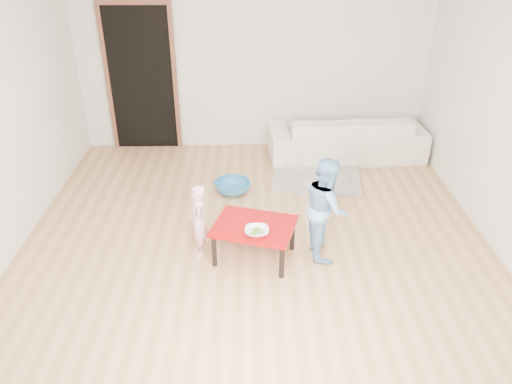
{
  "coord_description": "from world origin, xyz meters",
  "views": [
    {
      "loc": [
        -0.06,
        -4.58,
        3.06
      ],
      "look_at": [
        0.0,
        -0.2,
        0.65
      ],
      "focal_mm": 35.0,
      "sensor_mm": 36.0,
      "label": 1
    }
  ],
  "objects_px": {
    "sofa": "(346,136)",
    "child_pink": "(198,221)",
    "bowl": "(257,232)",
    "red_table": "(254,241)",
    "child_blue": "(326,207)",
    "basin": "(232,187)"
  },
  "relations": [
    {
      "from": "sofa",
      "to": "child_pink",
      "type": "xyz_separation_m",
      "value": [
        -1.91,
        -2.38,
        0.07
      ]
    },
    {
      "from": "bowl",
      "to": "child_pink",
      "type": "xyz_separation_m",
      "value": [
        -0.59,
        0.25,
        -0.03
      ]
    },
    {
      "from": "sofa",
      "to": "red_table",
      "type": "distance_m",
      "value": 2.8
    },
    {
      "from": "child_pink",
      "to": "child_blue",
      "type": "height_order",
      "value": "child_blue"
    },
    {
      "from": "bowl",
      "to": "child_pink",
      "type": "distance_m",
      "value": 0.64
    },
    {
      "from": "red_table",
      "to": "child_blue",
      "type": "height_order",
      "value": "child_blue"
    },
    {
      "from": "red_table",
      "to": "bowl",
      "type": "xyz_separation_m",
      "value": [
        0.02,
        -0.17,
        0.22
      ]
    },
    {
      "from": "sofa",
      "to": "child_blue",
      "type": "relative_size",
      "value": 2.05
    },
    {
      "from": "red_table",
      "to": "bowl",
      "type": "relative_size",
      "value": 3.4
    },
    {
      "from": "sofa",
      "to": "child_blue",
      "type": "xyz_separation_m",
      "value": [
        -0.63,
        -2.37,
        0.21
      ]
    },
    {
      "from": "red_table",
      "to": "child_pink",
      "type": "distance_m",
      "value": 0.6
    },
    {
      "from": "red_table",
      "to": "child_blue",
      "type": "distance_m",
      "value": 0.79
    },
    {
      "from": "sofa",
      "to": "basin",
      "type": "relative_size",
      "value": 4.75
    },
    {
      "from": "red_table",
      "to": "basin",
      "type": "distance_m",
      "value": 1.42
    },
    {
      "from": "red_table",
      "to": "sofa",
      "type": "bearing_deg",
      "value": 61.25
    },
    {
      "from": "bowl",
      "to": "red_table",
      "type": "bearing_deg",
      "value": 98.25
    },
    {
      "from": "sofa",
      "to": "red_table",
      "type": "xyz_separation_m",
      "value": [
        -1.35,
        -2.45,
        -0.12
      ]
    },
    {
      "from": "bowl",
      "to": "child_pink",
      "type": "bearing_deg",
      "value": 157.25
    },
    {
      "from": "child_pink",
      "to": "child_blue",
      "type": "xyz_separation_m",
      "value": [
        1.28,
        0.01,
        0.14
      ]
    },
    {
      "from": "red_table",
      "to": "child_blue",
      "type": "xyz_separation_m",
      "value": [
        0.71,
        0.09,
        0.34
      ]
    },
    {
      "from": "red_table",
      "to": "basin",
      "type": "bearing_deg",
      "value": 100.62
    },
    {
      "from": "sofa",
      "to": "bowl",
      "type": "relative_size",
      "value": 9.46
    }
  ]
}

